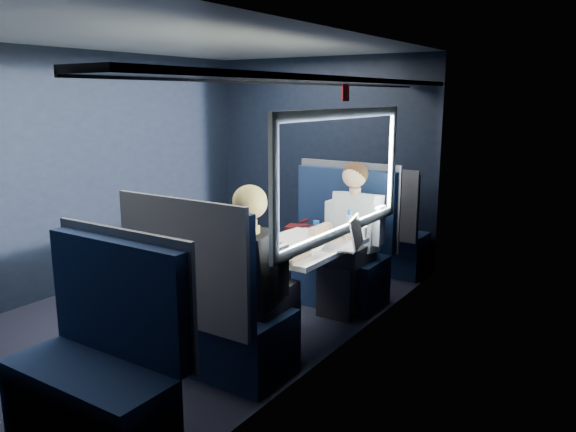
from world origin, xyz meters
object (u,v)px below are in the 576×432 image
Objects in this scene: seat_bay_far at (211,315)px; seat_row_front at (376,235)px; man at (351,230)px; woman at (255,271)px; laptop at (349,239)px; seat_row_back at (99,371)px; bottle_small at (349,225)px; table at (302,254)px; cup at (362,232)px; seat_bay_near at (333,254)px.

seat_row_front is at bearing 90.00° from seat_bay_far.
man is 1.00× the size of woman.
woman is at bearing -109.13° from laptop.
seat_bay_far reaches higher than laptop.
seat_row_back reaches higher than bottle_small.
laptop is 1.73× the size of bottle_small.
laptop is (0.28, 0.81, 0.08)m from woman.
table is 0.93m from seat_bay_far.
seat_row_front is at bearing 95.70° from woman.
seat_bay_far is at bearing -101.78° from table.
woman is at bearing -84.30° from seat_row_front.
seat_bay_far is 13.17× the size of cup.
seat_row_back is 0.88× the size of man.
table is at bearing -124.07° from cup.
laptop is at bearing -63.76° from bottle_small.
seat_bay_near reaches higher than laptop.
table is 0.86× the size of seat_row_front.
cup is (0.30, 0.44, 0.12)m from table.
man and woman have the same top height.
seat_row_back is at bearing -90.00° from seat_row_front.
table is 0.86× the size of seat_row_back.
woman is (0.26, -1.58, 0.31)m from seat_bay_near.
cup is (-0.05, 0.34, -0.02)m from laptop.
table is at bearing 84.20° from seat_row_back.
woman is (0.25, -2.50, 0.32)m from seat_row_front.
laptop reaches higher than table.
man is (0.25, 1.57, 0.30)m from seat_bay_far.
laptop is at bearing 61.48° from seat_bay_far.
seat_bay_near is 5.66× the size of bottle_small.
seat_bay_near is 0.43m from man.
man is (0.26, -0.17, 0.30)m from seat_bay_near.
seat_row_back is at bearing -95.72° from man.
laptop is at bearing 16.24° from table.
seat_row_front is 0.88× the size of man.
seat_bay_near is 13.17× the size of cup.
man is at bearing -77.17° from seat_row_front.
cup is at bearing 78.67° from woman.
seat_bay_near is 0.95× the size of man.
seat_bay_far is 1.09× the size of seat_row_front.
seat_bay_far is 2.67m from seat_row_front.
table is 1.82m from seat_row_front.
cup is at bearing -41.09° from seat_bay_near.
seat_bay_far is (-0.18, -0.87, -0.25)m from table.
laptop is (0.35, 0.10, 0.14)m from table.
seat_row_front reaches higher than table.
man is (0.25, 2.50, 0.31)m from seat_row_back.
seat_row_front is 1.00× the size of seat_row_back.
bottle_small is (0.13, 1.12, 0.11)m from woman.
seat_bay_far is 5.66× the size of bottle_small.
seat_bay_far is 1.18m from laptop.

